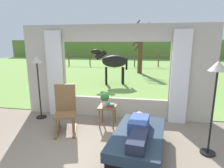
# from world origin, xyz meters

# --- Properties ---
(ground_plane) EXTENTS (12.00, 12.00, 0.00)m
(ground_plane) POSITION_xyz_m (0.00, 0.00, 0.00)
(ground_plane) COLOR gray
(back_wall_with_window) EXTENTS (5.20, 0.12, 2.55)m
(back_wall_with_window) POSITION_xyz_m (0.00, 2.26, 1.25)
(back_wall_with_window) COLOR #BCB29E
(back_wall_with_window) RESTS_ON ground_plane
(curtain_panel_left) EXTENTS (0.44, 0.10, 2.40)m
(curtain_panel_left) POSITION_xyz_m (-1.69, 2.12, 1.20)
(curtain_panel_left) COLOR silver
(curtain_panel_left) RESTS_ON ground_plane
(curtain_panel_right) EXTENTS (0.44, 0.10, 2.40)m
(curtain_panel_right) POSITION_xyz_m (1.69, 2.12, 1.20)
(curtain_panel_right) COLOR silver
(curtain_panel_right) RESTS_ON ground_plane
(outdoor_pasture_lawn) EXTENTS (36.00, 21.68, 0.02)m
(outdoor_pasture_lawn) POSITION_xyz_m (0.00, 13.16, 0.01)
(outdoor_pasture_lawn) COLOR #759E47
(outdoor_pasture_lawn) RESTS_ON ground_plane
(distant_hill_ridge) EXTENTS (36.00, 2.00, 2.40)m
(distant_hill_ridge) POSITION_xyz_m (0.00, 23.00, 1.20)
(distant_hill_ridge) COLOR olive
(distant_hill_ridge) RESTS_ON ground_plane
(recliner_sofa) EXTENTS (1.12, 1.81, 0.42)m
(recliner_sofa) POSITION_xyz_m (0.73, 0.52, 0.22)
(recliner_sofa) COLOR black
(recliner_sofa) RESTS_ON ground_plane
(reclining_person) EXTENTS (0.42, 1.44, 0.22)m
(reclining_person) POSITION_xyz_m (0.73, 0.47, 0.52)
(reclining_person) COLOR #334C8C
(reclining_person) RESTS_ON recliner_sofa
(rocking_chair) EXTENTS (0.64, 0.79, 1.12)m
(rocking_chair) POSITION_xyz_m (-1.01, 1.18, 0.55)
(rocking_chair) COLOR brown
(rocking_chair) RESTS_ON ground_plane
(side_table) EXTENTS (0.44, 0.44, 0.52)m
(side_table) POSITION_xyz_m (-0.08, 1.62, 0.43)
(side_table) COLOR brown
(side_table) RESTS_ON ground_plane
(potted_plant) EXTENTS (0.22, 0.22, 0.32)m
(potted_plant) POSITION_xyz_m (-0.16, 1.68, 0.70)
(potted_plant) COLOR silver
(potted_plant) RESTS_ON side_table
(book_stack) EXTENTS (0.19, 0.15, 0.09)m
(book_stack) POSITION_xyz_m (0.01, 1.56, 0.57)
(book_stack) COLOR #B22D28
(book_stack) RESTS_ON side_table
(floor_lamp_left) EXTENTS (0.32, 0.32, 1.73)m
(floor_lamp_left) POSITION_xyz_m (-2.03, 1.81, 1.40)
(floor_lamp_left) COLOR black
(floor_lamp_left) RESTS_ON ground_plane
(floor_lamp_right) EXTENTS (0.32, 0.32, 1.78)m
(floor_lamp_right) POSITION_xyz_m (2.05, 0.71, 1.43)
(floor_lamp_right) COLOR black
(floor_lamp_right) RESTS_ON ground_plane
(horse) EXTENTS (1.82, 0.81, 1.73)m
(horse) POSITION_xyz_m (-0.73, 6.40, 1.16)
(horse) COLOR black
(horse) RESTS_ON outdoor_pasture_lawn
(pasture_tree) EXTENTS (1.29, 1.41, 3.57)m
(pasture_tree) POSITION_xyz_m (0.49, 10.19, 1.63)
(pasture_tree) COLOR #4C3823
(pasture_tree) RESTS_ON outdoor_pasture_lawn
(pasture_fence_line) EXTENTS (16.10, 0.10, 1.10)m
(pasture_fence_line) POSITION_xyz_m (0.00, 13.55, 0.74)
(pasture_fence_line) COLOR brown
(pasture_fence_line) RESTS_ON outdoor_pasture_lawn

